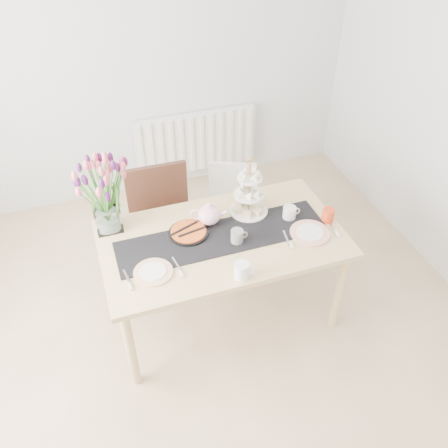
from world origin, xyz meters
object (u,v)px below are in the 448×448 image
object	(u,v)px
mug_grey	(237,236)
plate_right	(310,233)
chair_white	(231,204)
tulip_vase	(101,186)
teapot	(209,215)
chair_brown	(162,218)
radiator	(196,142)
mug_white	(242,271)
dining_table	(222,246)
tart_tin	(189,233)
plate_left	(153,272)
mug_orange	(328,215)
cake_stand	(249,199)
cream_jug	(289,213)

from	to	relation	value
mug_grey	plate_right	distance (m)	0.50
chair_white	tulip_vase	world-z (taller)	tulip_vase
teapot	mug_grey	bearing A→B (deg)	-43.19
chair_white	chair_brown	bearing A→B (deg)	-145.87
radiator	chair_white	xyz separation A→B (m)	(-0.01, -1.06, -0.00)
tulip_vase	mug_white	xyz separation A→B (m)	(0.68, -0.72, -0.29)
dining_table	tart_tin	size ratio (longest dim) A/B	6.05
tulip_vase	mug_grey	world-z (taller)	tulip_vase
plate_left	mug_orange	bearing A→B (deg)	4.71
mug_white	plate_left	distance (m)	0.54
chair_white	mug_orange	size ratio (longest dim) A/B	8.14
radiator	plate_right	size ratio (longest dim) A/B	4.49
chair_brown	cake_stand	world-z (taller)	cake_stand
tulip_vase	cake_stand	world-z (taller)	tulip_vase
dining_table	mug_white	distance (m)	0.40
mug_orange	tart_tin	bearing A→B (deg)	104.49
radiator	dining_table	bearing A→B (deg)	-100.40
cake_stand	plate_left	distance (m)	0.86
chair_brown	mug_grey	bearing A→B (deg)	-59.53
mug_orange	teapot	bearing A→B (deg)	98.04
dining_table	mug_orange	world-z (taller)	mug_orange
radiator	mug_orange	world-z (taller)	mug_orange
plate_left	mug_grey	bearing A→B (deg)	9.60
chair_white	plate_right	bearing A→B (deg)	-50.69
chair_brown	tulip_vase	size ratio (longest dim) A/B	1.51
plate_right	plate_left	bearing A→B (deg)	-179.09
tulip_vase	mug_white	bearing A→B (deg)	-46.48
tulip_vase	plate_right	distance (m)	1.39
chair_white	plate_right	xyz separation A→B (m)	(0.25, -0.85, 0.31)
teapot	mug_white	size ratio (longest dim) A/B	2.30
chair_brown	cream_jug	xyz separation A→B (m)	(0.79, -0.53, 0.24)
dining_table	teapot	size ratio (longest dim) A/B	6.48
teapot	tart_tin	distance (m)	0.19
dining_table	cream_jug	distance (m)	0.52
chair_brown	mug_orange	size ratio (longest dim) A/B	9.85
chair_white	cream_jug	distance (m)	0.76
radiator	dining_table	world-z (taller)	same
mug_white	plate_right	distance (m)	0.61
cake_stand	cream_jug	xyz separation A→B (m)	(0.24, -0.16, -0.07)
cream_jug	plate_right	world-z (taller)	cream_jug
tulip_vase	plate_left	distance (m)	0.64
cream_jug	plate_left	size ratio (longest dim) A/B	0.38
mug_orange	plate_right	distance (m)	0.20
cream_jug	mug_white	xyz separation A→B (m)	(-0.51, -0.42, 0.01)
radiator	dining_table	distance (m)	1.79
tulip_vase	radiator	bearing A→B (deg)	54.28
chair_brown	chair_white	size ratio (longest dim) A/B	1.21
radiator	plate_right	world-z (taller)	plate_right
radiator	mug_grey	world-z (taller)	mug_grey
chair_brown	cake_stand	size ratio (longest dim) A/B	2.38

